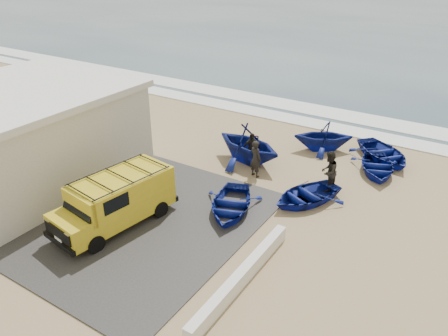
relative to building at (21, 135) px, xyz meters
The scene contains 17 objects.
ground 8.06m from the building, 14.93° to the left, with size 160.00×160.00×0.00m, color tan.
slab 5.90m from the building, ahead, with size 12.00×10.00×0.05m, color #393734.
ocean 58.52m from the building, 82.63° to the left, with size 180.00×88.00×0.01m, color #385166.
surf_line 16.02m from the building, 61.82° to the left, with size 180.00×1.60×0.06m, color white.
surf_wash 18.25m from the building, 65.56° to the left, with size 180.00×2.20×0.04m, color white.
building is the anchor object (origin of this frame).
parapet 12.68m from the building, ahead, with size 0.35×6.00×0.55m, color silver.
van 6.67m from the building, ahead, with size 2.63×5.16×2.11m.
boat_near_left 10.36m from the building, 14.35° to the left, with size 2.44×3.42×0.71m, color navy.
boat_near_right 13.33m from the building, 22.02° to the left, with size 2.39×3.35×0.69m, color navy.
boat_mid_left 10.84m from the building, 41.04° to the left, with size 3.36×3.89×2.05m, color navy.
boat_mid_right 17.04m from the building, 33.71° to the left, with size 2.36×3.30×0.68m, color navy.
boat_far_left 15.20m from the building, 44.25° to the left, with size 2.69×3.12×1.64m, color navy.
boat_far_right 17.91m from the building, 38.41° to the left, with size 2.59×3.63×0.75m, color navy.
fisherman_front 11.01m from the building, 32.63° to the left, with size 0.68×0.44×1.86m, color black.
fisherman_middle 14.24m from the building, 26.92° to the left, with size 0.94×0.73×1.93m, color black.
fisherman_back 11.01m from the building, 40.24° to the left, with size 0.96×0.40×1.64m, color black.
Camera 1 is at (10.48, -12.73, 9.96)m, focal length 35.00 mm.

